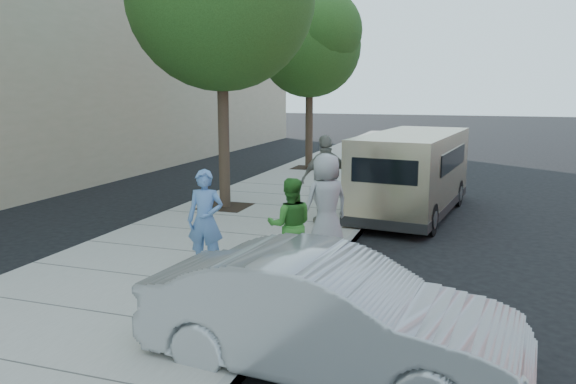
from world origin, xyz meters
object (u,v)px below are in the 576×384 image
(sedan, at_px, (328,316))
(person_gray_shirt, at_px, (326,203))
(van, at_px, (413,172))
(person_officer, at_px, (205,220))
(person_green_shirt, at_px, (290,225))
(person_striped_polo, at_px, (326,180))
(tree_far, at_px, (311,41))
(parking_meter, at_px, (333,183))

(sedan, height_order, person_gray_shirt, person_gray_shirt)
(van, relative_size, person_officer, 3.41)
(person_green_shirt, height_order, person_striped_polo, person_striped_polo)
(sedan, xyz_separation_m, person_officer, (-2.78, 2.53, 0.30))
(person_gray_shirt, bearing_deg, tree_far, -117.59)
(tree_far, xyz_separation_m, van, (4.57, -6.34, -3.78))
(sedan, height_order, person_striped_polo, person_striped_polo)
(van, distance_m, sedan, 8.55)
(person_officer, xyz_separation_m, person_striped_polo, (1.06, 3.83, 0.15))
(person_gray_shirt, bearing_deg, person_striped_polo, -120.66)
(tree_far, height_order, person_gray_shirt, tree_far)
(tree_far, height_order, van, tree_far)
(sedan, distance_m, person_gray_shirt, 4.36)
(tree_far, xyz_separation_m, parking_meter, (3.09, -8.76, -3.77))
(person_officer, bearing_deg, person_gray_shirt, 36.12)
(van, height_order, person_gray_shirt, van)
(sedan, bearing_deg, van, 5.72)
(person_officer, distance_m, person_striped_polo, 3.97)
(tree_far, distance_m, sedan, 16.13)
(parking_meter, relative_size, person_striped_polo, 0.67)
(person_striped_polo, bearing_deg, van, -163.81)
(person_officer, bearing_deg, person_green_shirt, 5.25)
(van, bearing_deg, sedan, -82.71)
(person_green_shirt, bearing_deg, person_striped_polo, -104.85)
(tree_far, bearing_deg, person_striped_polo, -71.33)
(person_officer, height_order, person_green_shirt, person_officer)
(van, xyz_separation_m, sedan, (0.03, -8.54, -0.40))
(person_officer, xyz_separation_m, person_gray_shirt, (1.64, 1.66, 0.08))
(parking_meter, height_order, van, van)
(tree_far, xyz_separation_m, person_green_shirt, (3.19, -11.99, -3.95))
(person_green_shirt, height_order, person_gray_shirt, person_gray_shirt)
(sedan, relative_size, person_striped_polo, 2.12)
(person_gray_shirt, bearing_deg, person_officer, -0.18)
(van, xyz_separation_m, person_striped_polo, (-1.69, -2.18, 0.05))
(parking_meter, relative_size, person_officer, 0.79)
(person_officer, bearing_deg, parking_meter, 61.27)
(tree_far, bearing_deg, person_officer, -81.64)
(person_striped_polo, bearing_deg, person_gray_shirt, 68.74)
(sedan, relative_size, person_officer, 2.50)
(parking_meter, height_order, sedan, parking_meter)
(person_green_shirt, relative_size, person_striped_polo, 0.79)
(tree_far, distance_m, van, 8.68)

